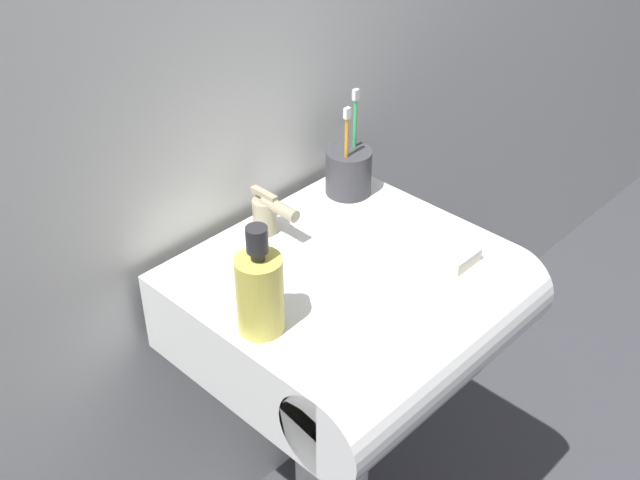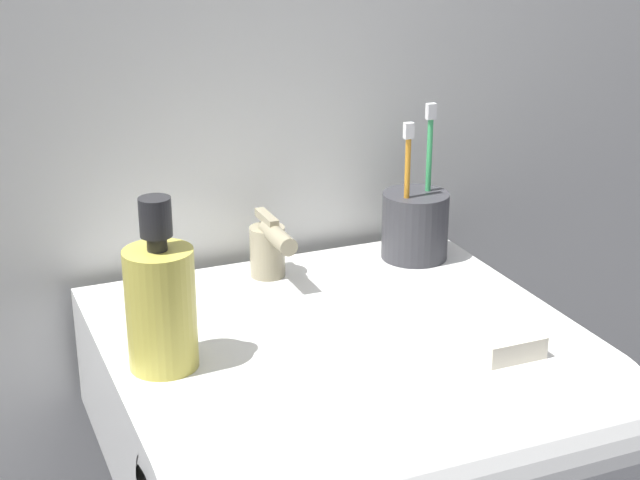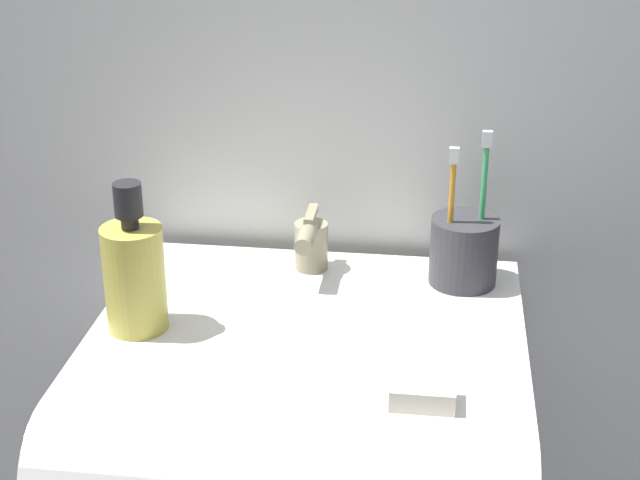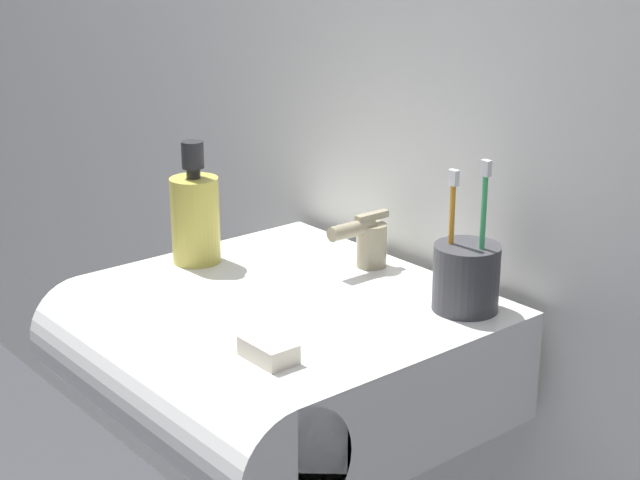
% 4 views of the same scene
% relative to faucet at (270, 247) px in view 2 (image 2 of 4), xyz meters
% --- Properties ---
extents(sink_basin, '(0.51, 0.48, 0.15)m').
position_rel_faucet_xyz_m(sink_basin, '(0.02, -0.20, -0.12)').
color(sink_basin, white).
rests_on(sink_basin, sink_pedestal).
extents(faucet, '(0.04, 0.10, 0.08)m').
position_rel_faucet_xyz_m(faucet, '(0.00, 0.00, 0.00)').
color(faucet, tan).
rests_on(faucet, sink_basin).
extents(toothbrush_cup, '(0.09, 0.09, 0.20)m').
position_rel_faucet_xyz_m(toothbrush_cup, '(0.20, -0.01, 0.00)').
color(toothbrush_cup, '#38383D').
rests_on(toothbrush_cup, sink_basin).
extents(soap_bottle, '(0.07, 0.07, 0.18)m').
position_rel_faucet_xyz_m(soap_bottle, '(-0.18, -0.18, 0.03)').
color(soap_bottle, gold).
rests_on(soap_bottle, sink_basin).
extents(bar_soap, '(0.07, 0.04, 0.02)m').
position_rel_faucet_xyz_m(bar_soap, '(0.16, -0.29, -0.03)').
color(bar_soap, silver).
rests_on(bar_soap, sink_basin).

